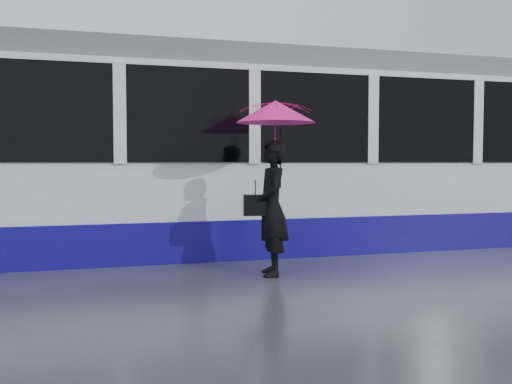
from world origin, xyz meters
name	(u,v)px	position (x,y,z in m)	size (l,w,h in m)	color
ground	(275,276)	(0.00, 0.00, 0.00)	(90.00, 90.00, 0.00)	#2C2C31
rails	(230,248)	(0.00, 2.50, 0.01)	(34.00, 1.51, 0.02)	#3F3D38
tram	(262,154)	(0.58, 2.50, 1.64)	(26.00, 2.56, 3.35)	white
woman	(272,208)	(-0.04, 0.05, 0.90)	(0.65, 0.43, 1.79)	black
umbrella	(275,127)	(0.01, 0.05, 1.96)	(1.21, 1.21, 1.21)	#DA1249
handbag	(255,205)	(-0.26, 0.07, 0.94)	(0.34, 0.19, 0.46)	black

